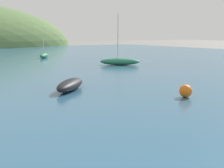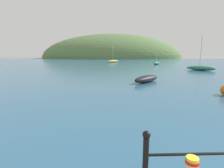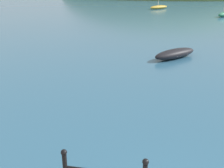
{
  "view_description": "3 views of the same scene",
  "coord_description": "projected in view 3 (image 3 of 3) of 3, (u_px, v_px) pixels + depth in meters",
  "views": [
    {
      "loc": [
        -6.23,
        -0.94,
        2.74
      ],
      "look_at": [
        -0.99,
        6.83,
        1.22
      ],
      "focal_mm": 50.0,
      "sensor_mm": 36.0,
      "label": 1
    },
    {
      "loc": [
        -2.89,
        -0.86,
        2.34
      ],
      "look_at": [
        -2.61,
        6.88,
        0.93
      ],
      "focal_mm": 28.0,
      "sensor_mm": 36.0,
      "label": 2
    },
    {
      "loc": [
        -0.67,
        -2.35,
        4.15
      ],
      "look_at": [
        -2.11,
        5.44,
        1.0
      ],
      "focal_mm": 42.0,
      "sensor_mm": 36.0,
      "label": 3
    }
  ],
  "objects": [
    {
      "name": "boat_far_left",
      "position": [
        224.0,
        14.0,
        30.87
      ],
      "size": [
        1.89,
        2.12,
        2.29
      ],
      "color": "#287551",
      "rests_on": "water"
    },
    {
      "name": "water",
      "position": [
        167.0,
        15.0,
        32.79
      ],
      "size": [
        80.0,
        60.0,
        0.1
      ],
      "primitive_type": "cube",
      "color": "#2D5B7A",
      "rests_on": "ground"
    },
    {
      "name": "boat_red_dinghy",
      "position": [
        175.0,
        54.0,
        14.49
      ],
      "size": [
        2.64,
        2.64,
        0.53
      ],
      "color": "black",
      "rests_on": "water"
    },
    {
      "name": "boat_twin_mast",
      "position": [
        159.0,
        7.0,
        39.46
      ],
      "size": [
        3.06,
        3.32,
        4.48
      ],
      "color": "gold",
      "rests_on": "water"
    }
  ]
}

